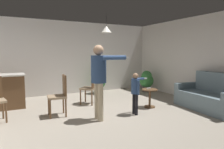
{
  "coord_description": "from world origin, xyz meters",
  "views": [
    {
      "loc": [
        -2.27,
        -4.33,
        1.53
      ],
      "look_at": [
        0.05,
        0.11,
        1.0
      ],
      "focal_mm": 32.53,
      "sensor_mm": 36.0,
      "label": 1
    }
  ],
  "objects_px": {
    "dining_chair_near_wall": "(60,94)",
    "potted_plant_by_wall": "(98,81)",
    "spare_remote_on_table": "(149,88)",
    "couch_floral": "(210,97)",
    "kitchen_counter": "(0,92)",
    "person_child": "(136,89)",
    "dining_chair_centre_back": "(91,86)",
    "person_adult": "(99,74)",
    "potted_plant_corner": "(147,80)",
    "side_table_by_couch": "(150,96)"
  },
  "relations": [
    {
      "from": "couch_floral",
      "to": "dining_chair_near_wall",
      "type": "distance_m",
      "value": 3.97
    },
    {
      "from": "dining_chair_centre_back",
      "to": "person_adult",
      "type": "bearing_deg",
      "value": -150.78
    },
    {
      "from": "person_adult",
      "to": "potted_plant_corner",
      "type": "bearing_deg",
      "value": 125.62
    },
    {
      "from": "side_table_by_couch",
      "to": "spare_remote_on_table",
      "type": "height_order",
      "value": "spare_remote_on_table"
    },
    {
      "from": "dining_chair_centre_back",
      "to": "kitchen_counter",
      "type": "bearing_deg",
      "value": 118.45
    },
    {
      "from": "side_table_by_couch",
      "to": "spare_remote_on_table",
      "type": "xyz_separation_m",
      "value": [
        -0.0,
        0.05,
        0.21
      ]
    },
    {
      "from": "person_adult",
      "to": "potted_plant_by_wall",
      "type": "distance_m",
      "value": 3.14
    },
    {
      "from": "person_child",
      "to": "dining_chair_near_wall",
      "type": "xyz_separation_m",
      "value": [
        -1.69,
        0.77,
        -0.1
      ]
    },
    {
      "from": "couch_floral",
      "to": "person_child",
      "type": "relative_size",
      "value": 1.8
    },
    {
      "from": "dining_chair_near_wall",
      "to": "potted_plant_by_wall",
      "type": "bearing_deg",
      "value": -38.01
    },
    {
      "from": "person_child",
      "to": "potted_plant_by_wall",
      "type": "relative_size",
      "value": 1.23
    },
    {
      "from": "kitchen_counter",
      "to": "side_table_by_couch",
      "type": "distance_m",
      "value": 4.13
    },
    {
      "from": "side_table_by_couch",
      "to": "potted_plant_corner",
      "type": "relative_size",
      "value": 0.62
    },
    {
      "from": "person_child",
      "to": "spare_remote_on_table",
      "type": "distance_m",
      "value": 0.85
    },
    {
      "from": "side_table_by_couch",
      "to": "spare_remote_on_table",
      "type": "relative_size",
      "value": 4.0
    },
    {
      "from": "potted_plant_corner",
      "to": "potted_plant_by_wall",
      "type": "distance_m",
      "value": 1.92
    },
    {
      "from": "potted_plant_by_wall",
      "to": "spare_remote_on_table",
      "type": "height_order",
      "value": "potted_plant_by_wall"
    },
    {
      "from": "person_adult",
      "to": "dining_chair_near_wall",
      "type": "height_order",
      "value": "person_adult"
    },
    {
      "from": "kitchen_counter",
      "to": "person_child",
      "type": "relative_size",
      "value": 1.21
    },
    {
      "from": "dining_chair_centre_back",
      "to": "spare_remote_on_table",
      "type": "bearing_deg",
      "value": -85.68
    },
    {
      "from": "side_table_by_couch",
      "to": "dining_chair_near_wall",
      "type": "distance_m",
      "value": 2.47
    },
    {
      "from": "couch_floral",
      "to": "person_child",
      "type": "xyz_separation_m",
      "value": [
        -2.04,
        0.57,
        0.32
      ]
    },
    {
      "from": "person_adult",
      "to": "potted_plant_by_wall",
      "type": "bearing_deg",
      "value": 155.86
    },
    {
      "from": "side_table_by_couch",
      "to": "dining_chair_centre_back",
      "type": "relative_size",
      "value": 0.52
    },
    {
      "from": "potted_plant_by_wall",
      "to": "spare_remote_on_table",
      "type": "bearing_deg",
      "value": -78.85
    },
    {
      "from": "kitchen_counter",
      "to": "person_child",
      "type": "bearing_deg",
      "value": -35.41
    },
    {
      "from": "kitchen_counter",
      "to": "potted_plant_by_wall",
      "type": "height_order",
      "value": "kitchen_counter"
    },
    {
      "from": "kitchen_counter",
      "to": "side_table_by_couch",
      "type": "xyz_separation_m",
      "value": [
        3.73,
        -1.76,
        -0.15
      ]
    },
    {
      "from": "dining_chair_near_wall",
      "to": "potted_plant_by_wall",
      "type": "relative_size",
      "value": 1.18
    },
    {
      "from": "person_child",
      "to": "potted_plant_by_wall",
      "type": "distance_m",
      "value": 2.89
    },
    {
      "from": "dining_chair_near_wall",
      "to": "potted_plant_by_wall",
      "type": "xyz_separation_m",
      "value": [
        1.94,
        2.1,
        -0.08
      ]
    },
    {
      "from": "person_child",
      "to": "dining_chair_centre_back",
      "type": "bearing_deg",
      "value": -159.75
    },
    {
      "from": "potted_plant_by_wall",
      "to": "spare_remote_on_table",
      "type": "distance_m",
      "value": 2.5
    },
    {
      "from": "kitchen_counter",
      "to": "dining_chair_centre_back",
      "type": "relative_size",
      "value": 1.26
    },
    {
      "from": "couch_floral",
      "to": "side_table_by_couch",
      "type": "bearing_deg",
      "value": 60.49
    },
    {
      "from": "person_adult",
      "to": "person_child",
      "type": "relative_size",
      "value": 1.64
    },
    {
      "from": "side_table_by_couch",
      "to": "potted_plant_by_wall",
      "type": "bearing_deg",
      "value": 100.97
    },
    {
      "from": "dining_chair_near_wall",
      "to": "dining_chair_centre_back",
      "type": "bearing_deg",
      "value": -51.58
    },
    {
      "from": "dining_chair_near_wall",
      "to": "person_adult",
      "type": "bearing_deg",
      "value": -130.57
    },
    {
      "from": "dining_chair_near_wall",
      "to": "person_child",
      "type": "bearing_deg",
      "value": -109.78
    },
    {
      "from": "person_adult",
      "to": "dining_chair_near_wall",
      "type": "distance_m",
      "value": 1.15
    },
    {
      "from": "couch_floral",
      "to": "potted_plant_by_wall",
      "type": "height_order",
      "value": "couch_floral"
    },
    {
      "from": "person_child",
      "to": "dining_chair_centre_back",
      "type": "distance_m",
      "value": 1.62
    },
    {
      "from": "side_table_by_couch",
      "to": "potted_plant_corner",
      "type": "height_order",
      "value": "potted_plant_corner"
    },
    {
      "from": "person_child",
      "to": "potted_plant_corner",
      "type": "relative_size",
      "value": 1.25
    },
    {
      "from": "side_table_by_couch",
      "to": "person_child",
      "type": "relative_size",
      "value": 0.5
    },
    {
      "from": "side_table_by_couch",
      "to": "potted_plant_corner",
      "type": "xyz_separation_m",
      "value": [
        1.35,
        1.93,
        0.13
      ]
    },
    {
      "from": "kitchen_counter",
      "to": "dining_chair_centre_back",
      "type": "bearing_deg",
      "value": -14.78
    },
    {
      "from": "side_table_by_couch",
      "to": "dining_chair_centre_back",
      "type": "xyz_separation_m",
      "value": [
        -1.34,
        1.13,
        0.22
      ]
    },
    {
      "from": "dining_chair_near_wall",
      "to": "spare_remote_on_table",
      "type": "bearing_deg",
      "value": -93.51
    }
  ]
}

